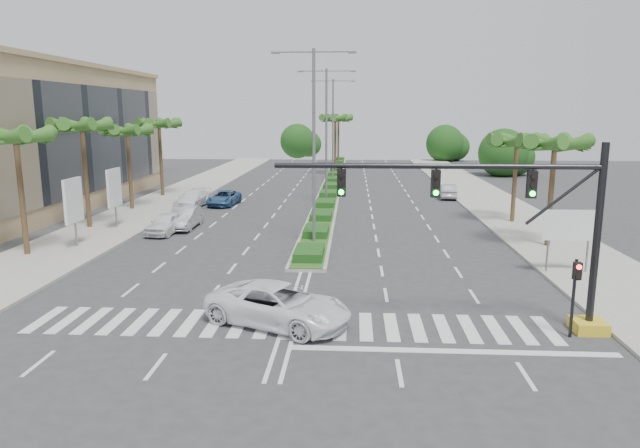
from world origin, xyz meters
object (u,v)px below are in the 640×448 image
Objects in this scene: car_parked_b at (185,218)px; car_crossing at (279,305)px; car_parked_d at (192,199)px; car_parked_a at (166,223)px; car_parked_c at (224,198)px; car_right at (448,191)px.

car_crossing reaches higher than car_parked_b.
car_parked_b is 0.94× the size of car_parked_d.
car_parked_b is (0.74, 1.95, 0.05)m from car_parked_a.
car_parked_b is 9.62m from car_parked_d.
car_parked_a is 11.41m from car_parked_d.
car_crossing is (8.75, -29.02, 0.16)m from car_parked_c.
car_parked_a reaches higher than car_parked_c.
car_parked_a is 0.85× the size of car_parked_d.
car_right is at bearing 19.06° from car_parked_c.
car_right is (23.45, 6.55, -0.02)m from car_parked_d.
car_crossing is 1.37× the size of car_right.
car_parked_d reaches higher than car_right.
car_parked_a is 0.90× the size of car_parked_b.
car_crossing reaches higher than car_parked_d.
car_parked_b is 1.10× the size of car_right.
car_parked_b reaches higher than car_parked_c.
car_parked_b is 0.99× the size of car_parked_c.
car_parked_a is 0.99× the size of car_right.
car_parked_a is at bearing -91.53° from car_parked_c.
car_right is (22.09, 17.88, -0.02)m from car_parked_a.
car_parked_a is 0.89× the size of car_parked_c.
car_parked_c is 0.81× the size of car_crossing.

